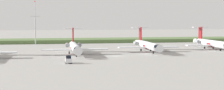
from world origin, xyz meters
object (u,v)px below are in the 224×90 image
Objects in this scene: baggage_tug at (68,60)px; regional_jet_third at (147,45)px; antenna_mast at (35,27)px; regional_jet_fourth at (211,43)px; regional_jet_second at (75,47)px.

regional_jet_third is at bearing 43.72° from baggage_tug.
antenna_mast reaches higher than baggage_tug.
regional_jet_second is at bearing -169.43° from regional_jet_fourth.
regional_jet_third is 1.48× the size of antenna_mast.
baggage_tug is at bearing -97.82° from regional_jet_second.
regional_jet_second is at bearing -169.45° from regional_jet_third.
regional_jet_third is 1.00× the size of regional_jet_fourth.
regional_jet_second and regional_jet_fourth have the same top height.
regional_jet_third is 42.96m from baggage_tug.
regional_jet_third is at bearing -43.92° from antenna_mast.
antenna_mast is at bearing 99.79° from baggage_tug.
baggage_tug is (-3.37, -24.52, -1.53)m from regional_jet_second.
antenna_mast is at bearing 136.08° from regional_jet_third.
antenna_mast reaches higher than regional_jet_fourth.
regional_jet_second is 1.48× the size of antenna_mast.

